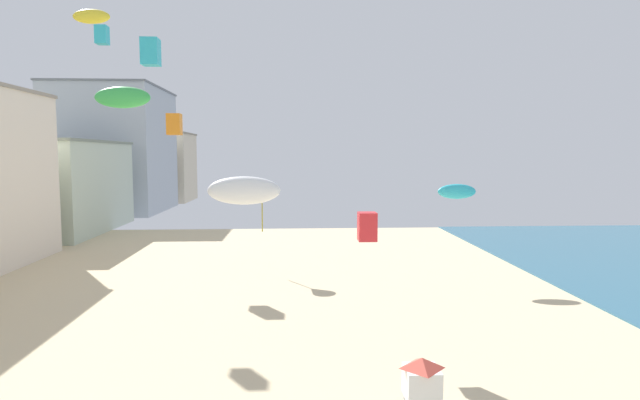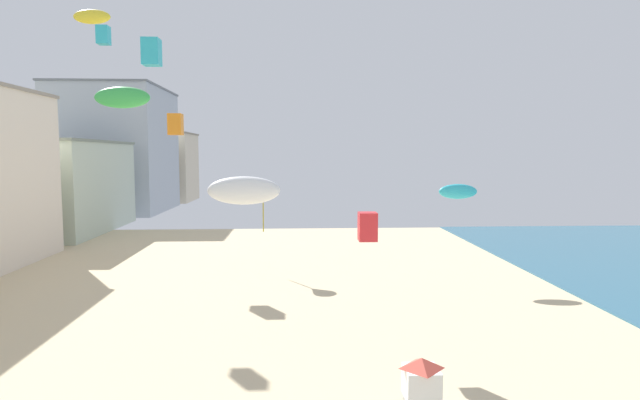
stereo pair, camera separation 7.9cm
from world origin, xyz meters
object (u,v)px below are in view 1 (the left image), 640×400
Objects in this scene: lifeguard_stand at (422,379)px; kite_yellow_delta at (262,195)px; kite_cyan_box_2 at (151,52)px; kite_red_box at (367,227)px; kite_cyan_parafoil at (457,191)px; kite_green_parafoil at (123,97)px; kite_orange_box at (174,124)px; kite_white_parafoil at (244,190)px; kite_yellow_parafoil at (91,16)px; kite_cyan_box at (102,35)px.

lifeguard_stand is 0.73× the size of kite_yellow_delta.
kite_cyan_box_2 reaches higher than lifeguard_stand.
kite_cyan_parafoil reaches higher than kite_red_box.
kite_green_parafoil is 0.99× the size of kite_orange_box.
kite_white_parafoil is at bearing 151.60° from lifeguard_stand.
kite_cyan_box reaches higher than kite_yellow_parafoil.
kite_cyan_parafoil is at bearing 19.40° from kite_cyan_box_2.
kite_cyan_parafoil reaches higher than kite_yellow_delta.
kite_yellow_delta is at bearing 83.86° from kite_green_parafoil.
kite_cyan_box is (-17.82, 22.62, 15.82)m from lifeguard_stand.
kite_orange_box reaches higher than kite_cyan_parafoil.
kite_green_parafoil is 24.78m from kite_yellow_delta.
kite_orange_box reaches higher than kite_green_parafoil.
kite_orange_box is (-21.21, 4.05, 5.04)m from kite_cyan_parafoil.
kite_cyan_box_2 is at bearing -56.57° from kite_cyan_box.
kite_orange_box reaches higher than kite_red_box.
kite_cyan_parafoil is at bearing 56.94° from kite_red_box.
kite_red_box is (-0.67, 7.96, 3.88)m from lifeguard_stand.
kite_cyan_parafoil is 1.71× the size of kite_orange_box.
kite_red_box is at bearing -123.06° from kite_cyan_parafoil.
kite_cyan_box is at bearing 108.34° from kite_yellow_parafoil.
lifeguard_stand is 1.72× the size of kite_yellow_parafoil.
kite_green_parafoil is (-8.50, -8.21, 5.08)m from kite_red_box.
kite_cyan_parafoil is at bearing 63.86° from lifeguard_stand.
kite_cyan_parafoil is at bearing -10.82° from kite_orange_box.
kite_cyan_box_2 reaches higher than kite_yellow_delta.
kite_cyan_parafoil is 0.81× the size of kite_yellow_delta.
lifeguard_stand is at bearing -74.63° from kite_yellow_delta.
kite_yellow_parafoil reaches higher than lifeguard_stand.
kite_white_parafoil is at bearing -71.62° from kite_orange_box.
kite_orange_box reaches higher than lifeguard_stand.
kite_cyan_parafoil is 1.90× the size of kite_cyan_box_2.
kite_white_parafoil reaches higher than lifeguard_stand.
kite_orange_box is (-13.40, 25.04, 9.61)m from lifeguard_stand.
kite_white_parafoil is 1.60× the size of kite_green_parafoil.
kite_cyan_parafoil is 27.54m from kite_green_parafoil.
kite_yellow_parafoil is (-6.36, 3.37, 6.83)m from kite_white_parafoil.
kite_yellow_parafoil is 26.46m from kite_cyan_parafoil.
kite_cyan_box_2 is (-11.44, 6.01, 9.13)m from kite_red_box.
kite_yellow_delta is at bearing 91.80° from kite_white_parafoil.
kite_white_parafoil is 1.57× the size of kite_orange_box.
kite_cyan_parafoil is at bearing 51.35° from kite_green_parafoil.
kite_cyan_box is at bearing -151.34° from kite_orange_box.
kite_yellow_parafoil is 19.51m from kite_orange_box.
kite_red_box is at bearing 10.41° from kite_yellow_parafoil.
kite_orange_box is at bearing 170.73° from kite_yellow_delta.
kite_green_parafoil is 25.65m from kite_orange_box.
kite_green_parafoil reaches higher than kite_white_parafoil.
kite_orange_box reaches higher than kite_white_parafoil.
kite_red_box is at bearing -40.52° from kite_cyan_box.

